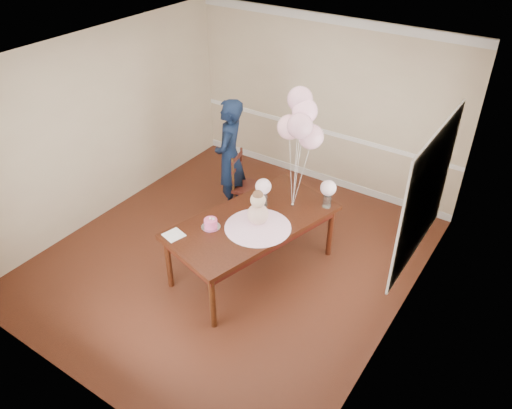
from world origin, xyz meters
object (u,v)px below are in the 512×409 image
at_px(birthday_cake, 211,223).
at_px(woman, 230,157).
at_px(dining_table_top, 253,221).
at_px(dining_chair_seat, 250,188).

xyz_separation_m(birthday_cake, woman, (-0.76, 1.42, 0.03)).
xyz_separation_m(dining_table_top, birthday_cake, (-0.33, -0.41, 0.09)).
distance_m(birthday_cake, dining_chair_seat, 1.61).
xyz_separation_m(dining_table_top, woman, (-1.09, 1.01, 0.12)).
relative_size(dining_chair_seat, woman, 0.24).
bearing_deg(birthday_cake, dining_table_top, 51.14).
height_order(dining_table_top, birthday_cake, birthday_cake).
height_order(birthday_cake, dining_chair_seat, birthday_cake).
height_order(dining_table_top, woman, woman).
distance_m(dining_table_top, woman, 1.50).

